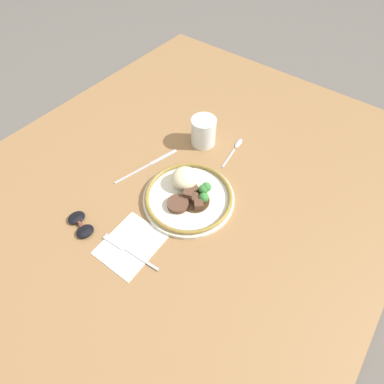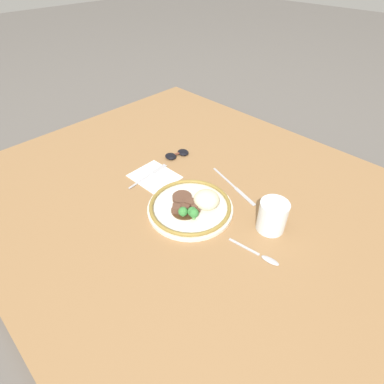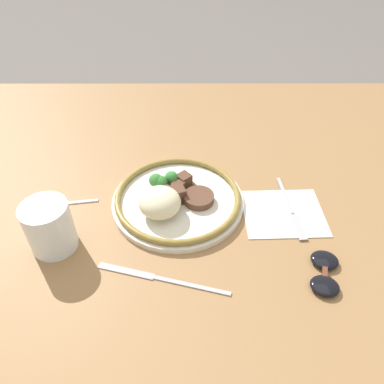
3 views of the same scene
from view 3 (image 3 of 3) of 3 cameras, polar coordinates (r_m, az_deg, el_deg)
The scene contains 9 objects.
ground_plane at distance 0.74m, azimuth -2.20°, elevation -6.75°, with size 8.00×8.00×0.00m, color #5B5651.
dining_table at distance 0.73m, azimuth -2.23°, elevation -5.84°, with size 1.54×1.20×0.03m.
napkin at distance 0.76m, azimuth 13.73°, elevation -3.11°, with size 0.16×0.14×0.00m.
plate at distance 0.74m, azimuth -2.55°, elevation -0.98°, with size 0.26×0.26×0.06m.
juice_glass at distance 0.69m, azimuth -20.83°, elevation -5.16°, with size 0.08×0.08×0.09m.
fork at distance 0.76m, azimuth 15.04°, elevation -3.06°, with size 0.03×0.18×0.00m.
knife at distance 0.64m, azimuth -5.26°, elevation -12.91°, with size 0.22×0.07×0.00m.
spoon at distance 0.80m, azimuth -21.41°, elevation -1.88°, with size 0.15×0.03×0.01m.
sunglasses at distance 0.67m, azimuth 19.56°, elevation -11.50°, with size 0.07×0.10×0.01m.
Camera 3 is at (-0.03, 0.49, 0.55)m, focal length 35.00 mm.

